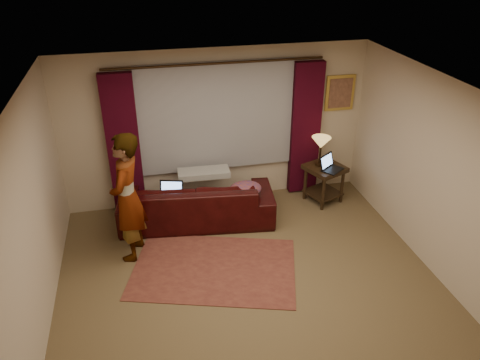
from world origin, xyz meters
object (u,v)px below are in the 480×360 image
Objects in this scene: end_table at (324,183)px; person at (127,198)px; laptop_sofa at (170,193)px; laptop_table at (333,163)px; sofa at (196,194)px; tiffany_lamp at (320,151)px.

person is at bearing -165.71° from end_table.
laptop_sofa is 0.59× the size of end_table.
laptop_table is 3.36m from person.
laptop_table reaches higher than end_table.
sofa reaches higher than laptop_table.
person is at bearing -164.26° from tiffany_lamp.
person is (-3.14, -0.89, 0.03)m from tiffany_lamp.
end_table is at bearing -169.35° from sofa.
end_table is at bearing 74.35° from laptop_table.
person is (-1.02, -0.68, 0.45)m from sofa.
sofa is 2.28m from laptop_table.
tiffany_lamp is 0.30m from laptop_table.
end_table is (2.20, 0.14, -0.16)m from sofa.
laptop_table reaches higher than laptop_sofa.
sofa is 6.17× the size of laptop_sofa.
laptop_sofa is 2.65m from end_table.
laptop_sofa is (-0.41, -0.10, 0.13)m from sofa.
sofa is 2.21m from end_table.
laptop_sofa is 0.89m from person.
sofa is at bearing 138.95° from person.
person is at bearing 155.16° from laptop_table.
end_table is 0.59m from tiffany_lamp.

